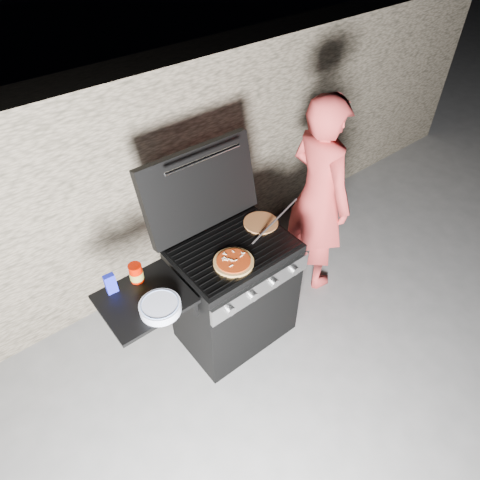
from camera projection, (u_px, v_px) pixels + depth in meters
ground at (235, 330)px, 3.41m from camera, size 50.00×50.00×0.00m
stone_wall at (153, 178)px, 3.42m from camera, size 8.00×0.35×1.80m
gas_grill at (207, 310)px, 2.99m from camera, size 1.34×0.79×0.91m
pizza_topped at (234, 262)px, 2.69m from camera, size 0.29×0.29×0.03m
pizza_plain at (261, 223)px, 2.98m from camera, size 0.28×0.28×0.01m
sauce_jar at (136, 273)px, 2.56m from camera, size 0.08×0.08×0.13m
blue_carton at (111, 284)px, 2.49m from camera, size 0.07×0.04×0.14m
plate_stack at (160, 307)px, 2.41m from camera, size 0.26×0.26×0.05m
person at (318, 197)px, 3.33m from camera, size 0.46×0.65×1.69m
tongs at (275, 220)px, 2.93m from camera, size 0.49×0.11×0.10m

